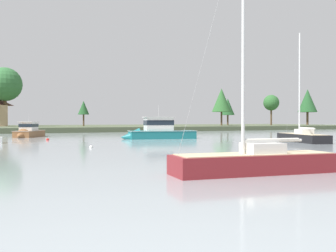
% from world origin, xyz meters
% --- Properties ---
extents(far_shore_bank, '(210.71, 56.05, 1.13)m').
position_xyz_m(far_shore_bank, '(0.00, 105.20, 0.56)').
color(far_shore_bank, '#4C563D').
rests_on(far_shore_bank, ground).
extents(sailboat_maroon, '(8.58, 3.26, 13.60)m').
position_xyz_m(sailboat_maroon, '(-0.58, 10.84, 0.28)').
color(sailboat_maroon, maroon).
rests_on(sailboat_maroon, ground).
extents(cruiser_wood, '(5.92, 8.56, 4.62)m').
position_xyz_m(cruiser_wood, '(-6.18, 59.30, 0.58)').
color(cruiser_wood, brown).
rests_on(cruiser_wood, ground).
extents(sailboat_black, '(5.39, 9.85, 14.04)m').
position_xyz_m(sailboat_black, '(22.44, 30.51, 0.30)').
color(sailboat_black, black).
rests_on(sailboat_black, ground).
extents(cruiser_teal, '(11.07, 4.66, 5.84)m').
position_xyz_m(cruiser_teal, '(9.47, 45.36, 0.78)').
color(cruiser_teal, '#196B70').
rests_on(cruiser_teal, ground).
extents(mooring_buoy_red, '(0.39, 0.39, 0.44)m').
position_xyz_m(mooring_buoy_red, '(-4.80, 48.21, 0.07)').
color(mooring_buoy_red, red).
rests_on(mooring_buoy_red, ground).
extents(mooring_buoy_white, '(0.34, 0.34, 0.39)m').
position_xyz_m(mooring_buoy_white, '(-3.26, 31.77, 0.06)').
color(mooring_buoy_white, white).
rests_on(mooring_buoy_white, ground).
extents(shore_tree_center_right, '(4.98, 4.98, 9.69)m').
position_xyz_m(shore_tree_center_right, '(70.24, 90.82, 8.26)').
color(shore_tree_center_right, brown).
rests_on(shore_tree_center_right, far_shore_bank).
extents(shore_tree_center_left, '(2.96, 2.96, 6.73)m').
position_xyz_m(shore_tree_center_left, '(11.59, 96.65, 5.97)').
color(shore_tree_center_left, brown).
rests_on(shore_tree_center_left, far_shore_bank).
extents(shore_tree_left_mid, '(4.45, 4.45, 8.78)m').
position_xyz_m(shore_tree_left_mid, '(60.09, 100.18, 7.14)').
color(shore_tree_left_mid, brown).
rests_on(shore_tree_left_mid, far_shore_bank).
extents(shore_tree_far_left, '(5.79, 5.79, 11.23)m').
position_xyz_m(shore_tree_far_left, '(52.50, 92.58, 8.79)').
color(shore_tree_far_left, brown).
rests_on(shore_tree_far_left, far_shore_bank).
extents(shore_tree_inland_c, '(6.26, 6.26, 11.98)m').
position_xyz_m(shore_tree_inland_c, '(85.13, 90.10, 9.23)').
color(shore_tree_inland_c, brown).
rests_on(shore_tree_inland_c, far_shore_bank).
extents(shore_tree_inland_a, '(8.76, 8.76, 15.31)m').
position_xyz_m(shore_tree_inland_a, '(-7.23, 103.71, 11.99)').
color(shore_tree_inland_a, brown).
rests_on(shore_tree_inland_a, far_shore_bank).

